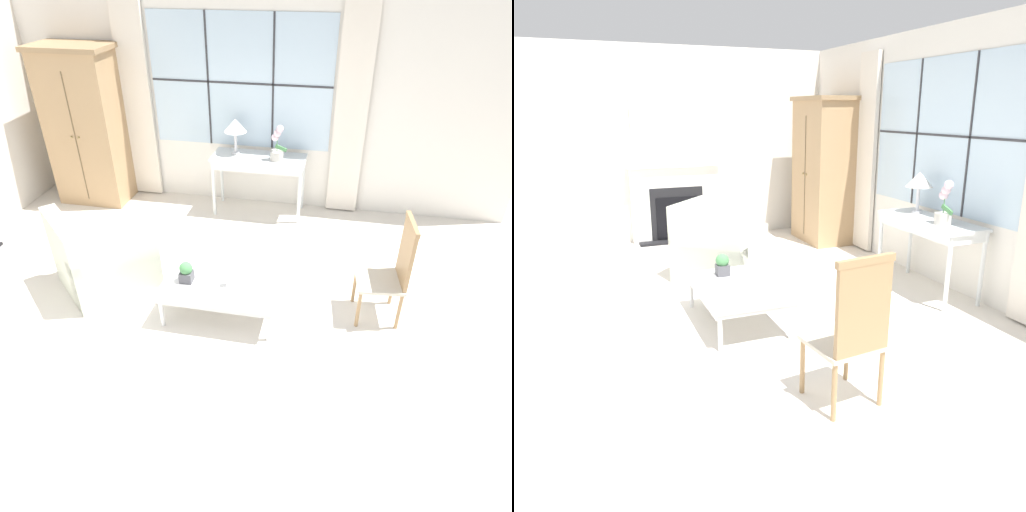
# 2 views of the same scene
# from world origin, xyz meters

# --- Properties ---
(ground_plane) EXTENTS (14.00, 14.00, 0.00)m
(ground_plane) POSITION_xyz_m (0.00, 0.00, 0.00)
(ground_plane) COLOR silver
(wall_back_windowed) EXTENTS (7.20, 0.14, 2.80)m
(wall_back_windowed) POSITION_xyz_m (0.00, 3.02, 1.40)
(wall_back_windowed) COLOR silver
(wall_back_windowed) RESTS_ON ground_plane
(armoire) EXTENTS (1.02, 0.66, 2.10)m
(armoire) POSITION_xyz_m (-2.09, 2.65, 1.06)
(armoire) COLOR tan
(armoire) RESTS_ON ground_plane
(console_table) EXTENTS (1.24, 0.50, 0.80)m
(console_table) POSITION_xyz_m (0.31, 2.69, 0.71)
(console_table) COLOR silver
(console_table) RESTS_ON ground_plane
(table_lamp) EXTENTS (0.30, 0.30, 0.46)m
(table_lamp) POSITION_xyz_m (-0.02, 2.76, 1.16)
(table_lamp) COLOR silver
(table_lamp) RESTS_ON console_table
(potted_orchid) EXTENTS (0.22, 0.17, 0.45)m
(potted_orchid) POSITION_xyz_m (0.55, 2.64, 0.98)
(potted_orchid) COLOR #BCB7AD
(potted_orchid) RESTS_ON console_table
(armchair_upholstered) EXTENTS (1.22, 1.22, 0.89)m
(armchair_upholstered) POSITION_xyz_m (-1.00, 0.70, 0.29)
(armchair_upholstered) COLOR beige
(armchair_upholstered) RESTS_ON ground_plane
(side_chair_wooden) EXTENTS (0.49, 0.49, 1.07)m
(side_chair_wooden) POSITION_xyz_m (1.97, 0.77, 0.58)
(side_chair_wooden) COLOR beige
(side_chair_wooden) RESTS_ON ground_plane
(coffee_table) EXTENTS (1.14, 0.73, 0.36)m
(coffee_table) POSITION_xyz_m (0.37, 0.50, 0.32)
(coffee_table) COLOR silver
(coffee_table) RESTS_ON ground_plane
(potted_plant_small) EXTENTS (0.13, 0.13, 0.22)m
(potted_plant_small) POSITION_xyz_m (0.02, 0.46, 0.47)
(potted_plant_small) COLOR #4C4C51
(potted_plant_small) RESTS_ON coffee_table
(pillar_candle) EXTENTS (0.10, 0.10, 0.16)m
(pillar_candle) POSITION_xyz_m (0.45, 0.47, 0.43)
(pillar_candle) COLOR silver
(pillar_candle) RESTS_ON coffee_table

